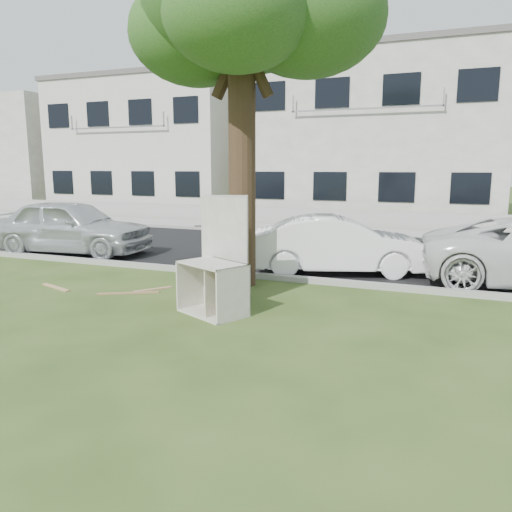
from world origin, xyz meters
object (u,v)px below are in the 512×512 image
at_px(cabinet, 213,288).
at_px(car_left, 71,226).
at_px(fridge, 226,249).
at_px(car_center, 338,245).

relative_size(cabinet, car_left, 0.25).
distance_m(fridge, car_left, 6.78).
height_order(cabinet, car_center, car_center).
relative_size(car_center, car_left, 0.89).
height_order(fridge, car_center, fridge).
bearing_deg(fridge, car_center, 44.88).
bearing_deg(fridge, car_left, 134.14).
xyz_separation_m(car_center, car_left, (-7.52, -0.17, 0.11)).
xyz_separation_m(cabinet, car_left, (-6.29, 3.77, 0.34)).
xyz_separation_m(fridge, car_center, (1.39, 3.06, -0.29)).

